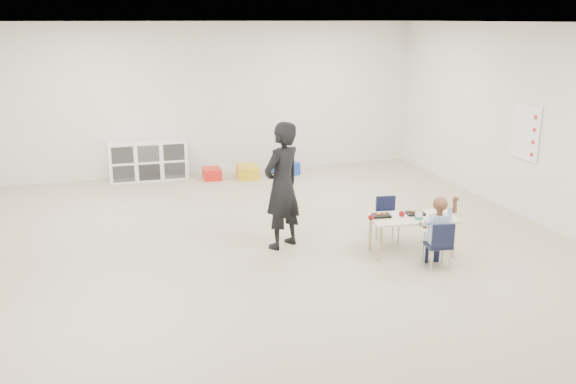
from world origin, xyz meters
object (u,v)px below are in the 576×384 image
object	(u,v)px
table	(411,235)
chair_near	(438,244)
cubby_shelf	(148,161)
child	(439,231)
adult	(282,186)

from	to	relation	value
table	chair_near	world-z (taller)	chair_near
chair_near	cubby_shelf	bearing A→B (deg)	127.37
child	cubby_shelf	bearing A→B (deg)	127.37
cubby_shelf	adult	size ratio (longest dim) A/B	0.86
table	child	bearing A→B (deg)	-72.79
chair_near	child	xyz separation A→B (m)	(0.00, 0.00, 0.17)
cubby_shelf	table	bearing A→B (deg)	-58.29
chair_near	table	bearing A→B (deg)	107.21
table	cubby_shelf	world-z (taller)	cubby_shelf
chair_near	adult	xyz separation A→B (m)	(-1.56, 1.19, 0.52)
child	adult	bearing A→B (deg)	150.25
table	cubby_shelf	xyz separation A→B (m)	(-2.89, 4.67, 0.10)
cubby_shelf	adult	distance (m)	4.25
cubby_shelf	child	bearing A→B (deg)	-60.11
chair_near	cubby_shelf	distance (m)	5.97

